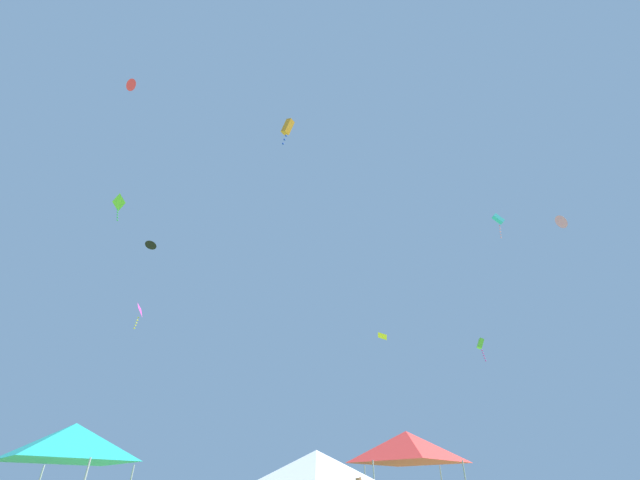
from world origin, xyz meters
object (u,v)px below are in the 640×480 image
object	(u,v)px
kite_magenta_diamond	(139,311)
kite_cyan_box	(497,220)
canopy_tent_white	(314,466)
kite_orange_box	(286,127)
kite_red_delta	(129,84)
kite_black_delta	(149,244)
canopy_tent_teal	(69,442)
kite_lime_box	(479,344)
kite_pink_delta	(560,222)
kite_yellow_diamond	(381,336)
canopy_tent_red	(405,447)
kite_lime_diamond	(117,204)

from	to	relation	value
kite_magenta_diamond	kite_cyan_box	size ratio (longest dim) A/B	0.85
canopy_tent_white	kite_orange_box	bearing A→B (deg)	106.59
kite_red_delta	kite_black_delta	world-z (taller)	kite_red_delta
canopy_tent_teal	kite_lime_box	bearing A→B (deg)	42.94
kite_pink_delta	kite_red_delta	bearing A→B (deg)	-170.75
kite_lime_box	kite_pink_delta	world-z (taller)	kite_pink_delta
kite_yellow_diamond	kite_cyan_box	xyz separation A→B (m)	(8.35, -9.03, 6.17)
canopy_tent_red	kite_lime_box	distance (m)	20.75
kite_black_delta	kite_cyan_box	world-z (taller)	kite_cyan_box
kite_orange_box	kite_pink_delta	world-z (taller)	kite_orange_box
canopy_tent_teal	kite_black_delta	bearing A→B (deg)	112.32
canopy_tent_red	kite_magenta_diamond	world-z (taller)	kite_magenta_diamond
canopy_tent_white	kite_orange_box	xyz separation A→B (m)	(-2.49, 8.35, 24.09)
kite_magenta_diamond	kite_red_delta	world-z (taller)	kite_red_delta
kite_yellow_diamond	kite_pink_delta	distance (m)	16.85
kite_black_delta	kite_cyan_box	distance (m)	25.71
kite_lime_diamond	kite_orange_box	xyz separation A→B (m)	(12.04, -1.00, 6.98)
canopy_tent_white	kite_lime_diamond	distance (m)	24.32
kite_lime_diamond	kite_pink_delta	size ratio (longest dim) A/B	2.09
canopy_tent_red	kite_cyan_box	xyz separation A→B (m)	(10.37, 7.24, 16.42)
kite_pink_delta	kite_cyan_box	bearing A→B (deg)	120.12
kite_red_delta	kite_orange_box	xyz separation A→B (m)	(10.13, 5.13, 1.60)
kite_lime_box	kite_pink_delta	xyz separation A→B (m)	(2.28, -11.98, 4.41)
canopy_tent_red	kite_cyan_box	size ratio (longest dim) A/B	1.91
kite_yellow_diamond	kite_lime_box	bearing A→B (deg)	-5.26
kite_lime_diamond	kite_yellow_diamond	size ratio (longest dim) A/B	1.76
canopy_tent_teal	kite_cyan_box	bearing A→B (deg)	28.41
kite_orange_box	kite_pink_delta	xyz separation A→B (m)	(18.64, -0.44, -9.54)
kite_black_delta	kite_cyan_box	bearing A→B (deg)	5.64
canopy_tent_teal	kite_black_delta	world-z (taller)	kite_black_delta
canopy_tent_red	kite_orange_box	bearing A→B (deg)	147.07
kite_lime_box	kite_cyan_box	world-z (taller)	kite_cyan_box
canopy_tent_red	canopy_tent_teal	distance (m)	12.02
kite_orange_box	kite_cyan_box	world-z (taller)	kite_orange_box
canopy_tent_white	kite_pink_delta	world-z (taller)	kite_pink_delta
kite_magenta_diamond	kite_lime_box	size ratio (longest dim) A/B	0.82
canopy_tent_red	kite_lime_diamond	distance (m)	24.85
kite_magenta_diamond	kite_orange_box	size ratio (longest dim) A/B	0.56
canopy_tent_red	kite_lime_diamond	world-z (taller)	kite_lime_diamond
kite_lime_diamond	kite_cyan_box	distance (m)	28.63
kite_lime_box	kite_yellow_diamond	size ratio (longest dim) A/B	1.82
canopy_tent_white	kite_yellow_diamond	bearing A→B (deg)	74.68
kite_lime_box	kite_yellow_diamond	world-z (taller)	kite_yellow_diamond
kite_lime_box	kite_cyan_box	xyz separation A→B (m)	(0.13, -8.27, 7.18)
canopy_tent_teal	kite_magenta_diamond	bearing A→B (deg)	110.43
kite_magenta_diamond	kite_yellow_diamond	bearing A→B (deg)	31.64
canopy_tent_white	kite_lime_diamond	xyz separation A→B (m)	(-14.53, 9.35, 17.11)
kite_yellow_diamond	kite_red_delta	bearing A→B (deg)	-136.37
kite_magenta_diamond	kite_black_delta	world-z (taller)	kite_black_delta
kite_lime_diamond	canopy_tent_white	bearing A→B (deg)	-32.76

